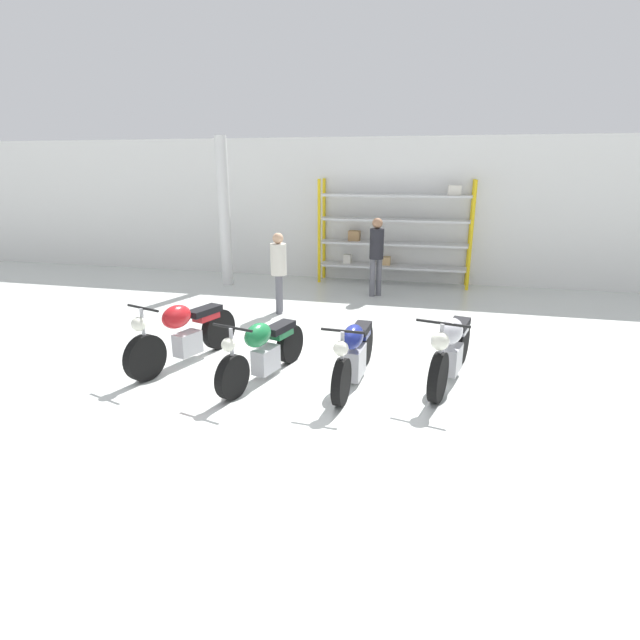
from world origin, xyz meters
TOP-DOWN VIEW (x-y plane):
  - ground_plane at (0.00, 0.00)m, footprint 30.00×30.00m
  - back_wall at (0.00, 6.49)m, footprint 30.00×0.08m
  - shelving_rack at (0.52, 6.13)m, footprint 3.79×0.63m
  - support_pillar at (-3.54, 5.09)m, footprint 0.28×0.28m
  - motorcycle_red at (-2.02, -0.05)m, footprint 0.91×2.10m
  - motorcycle_green at (-0.64, -0.32)m, footprint 0.79×1.98m
  - motorcycle_blue at (0.62, -0.15)m, footprint 0.56×2.06m
  - motorcycle_silver at (1.92, 0.21)m, footprint 0.79×2.12m
  - person_browsing at (0.28, 4.78)m, footprint 0.45×0.45m
  - person_near_rack at (-1.46, 2.92)m, footprint 0.38×0.38m

SIDE VIEW (x-z plane):
  - ground_plane at x=0.00m, z-range 0.00..0.00m
  - motorcycle_green at x=-0.64m, z-range -0.05..0.92m
  - motorcycle_blue at x=0.62m, z-range -0.06..0.93m
  - motorcycle_red at x=-2.02m, z-range -0.05..1.01m
  - motorcycle_silver at x=1.92m, z-range -0.04..1.01m
  - person_near_rack at x=-1.46m, z-range 0.14..1.78m
  - person_browsing at x=0.28m, z-range 0.17..1.96m
  - shelving_rack at x=0.52m, z-range 0.02..2.62m
  - back_wall at x=0.00m, z-range 0.00..3.60m
  - support_pillar at x=-3.54m, z-range 0.00..3.60m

